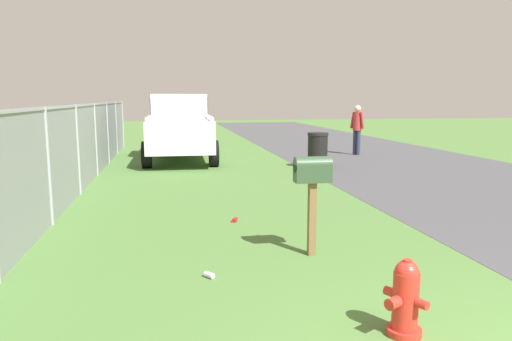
{
  "coord_description": "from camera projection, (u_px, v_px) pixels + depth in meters",
  "views": [
    {
      "loc": [
        -1.95,
        2.62,
        1.96
      ],
      "look_at": [
        5.44,
        1.26,
        0.8
      ],
      "focal_mm": 32.91,
      "sensor_mm": 36.0,
      "label": 1
    }
  ],
  "objects": [
    {
      "name": "pedestrian",
      "position": [
        357.0,
        126.0,
        16.26
      ],
      "size": [
        0.43,
        0.38,
        1.72
      ],
      "rotation": [
        0.0,
        0.0,
        5.26
      ],
      "color": "#2D3351",
      "rests_on": "ground"
    },
    {
      "name": "fire_hydrant",
      "position": [
        405.0,
        299.0,
        3.88
      ],
      "size": [
        0.4,
        0.37,
        0.66
      ],
      "rotation": [
        0.0,
        0.0,
        2.04
      ],
      "color": "red",
      "rests_on": "ground"
    },
    {
      "name": "pickup_truck",
      "position": [
        180.0,
        125.0,
        15.11
      ],
      "size": [
        5.11,
        2.23,
        2.09
      ],
      "rotation": [
        0.0,
        0.0,
        -0.02
      ],
      "color": "silver",
      "rests_on": "ground"
    },
    {
      "name": "litter_can_midfield_b",
      "position": [
        235.0,
        220.0,
        7.52
      ],
      "size": [
        0.14,
        0.11,
        0.07
      ],
      "primitive_type": "cylinder",
      "rotation": [
        0.0,
        1.57,
        5.82
      ],
      "color": "red",
      "rests_on": "ground"
    },
    {
      "name": "fence_section",
      "position": [
        87.0,
        141.0,
        10.69
      ],
      "size": [
        16.82,
        0.07,
        1.84
      ],
      "color": "#9EA3A8",
      "rests_on": "ground"
    },
    {
      "name": "litter_can_midfield_a",
      "position": [
        209.0,
        275.0,
        5.17
      ],
      "size": [
        0.13,
        0.13,
        0.07
      ],
      "primitive_type": "cylinder",
      "rotation": [
        0.0,
        1.57,
        3.82
      ],
      "color": "silver",
      "rests_on": "ground"
    },
    {
      "name": "mailbox",
      "position": [
        313.0,
        177.0,
        5.79
      ],
      "size": [
        0.22,
        0.46,
        1.26
      ],
      "rotation": [
        0.0,
        0.0,
        -0.02
      ],
      "color": "brown",
      "rests_on": "ground"
    },
    {
      "name": "trash_bin",
      "position": [
        318.0,
        150.0,
        13.25
      ],
      "size": [
        0.59,
        0.59,
        1.0
      ],
      "color": "black",
      "rests_on": "ground"
    }
  ]
}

